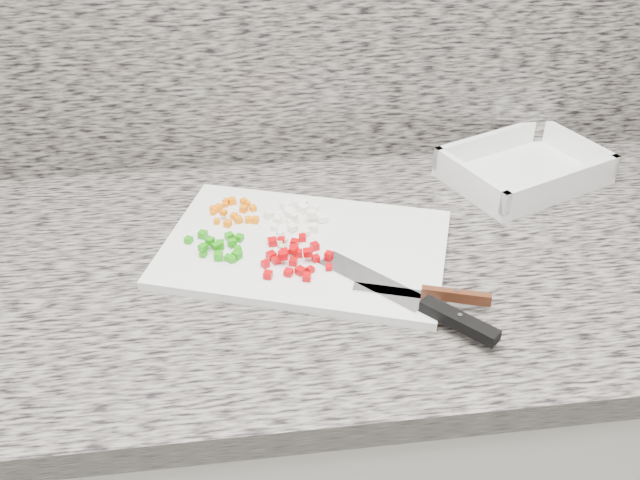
{
  "coord_description": "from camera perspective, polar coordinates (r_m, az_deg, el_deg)",
  "views": [
    {
      "loc": [
        -0.09,
        0.6,
        1.52
      ],
      "look_at": [
        0.01,
        1.43,
        0.93
      ],
      "focal_mm": 40.0,
      "sensor_mm": 36.0,
      "label": 1
    }
  ],
  "objects": [
    {
      "name": "carrot_pile",
      "position": [
        1.12,
        -6.93,
        2.3
      ],
      "size": [
        0.08,
        0.08,
        0.02
      ],
      "color": "orange",
      "rests_on": "cutting_board"
    },
    {
      "name": "countertop",
      "position": [
        1.06,
        -0.74,
        -2.21
      ],
      "size": [
        3.96,
        0.64,
        0.04
      ],
      "primitive_type": "cube",
      "color": "slate",
      "rests_on": "cabinet"
    },
    {
      "name": "tray",
      "position": [
        1.28,
        15.97,
        5.4
      ],
      "size": [
        0.3,
        0.26,
        0.05
      ],
      "rotation": [
        0.0,
        0.0,
        0.39
      ],
      "color": "white",
      "rests_on": "countertop"
    },
    {
      "name": "paring_knife",
      "position": [
        0.96,
        9.45,
        -4.33
      ],
      "size": [
        0.18,
        0.07,
        0.02
      ],
      "rotation": [
        0.0,
        0.0,
        -0.33
      ],
      "color": "silver",
      "rests_on": "cutting_board"
    },
    {
      "name": "onion_pile",
      "position": [
        1.1,
        -1.78,
        1.97
      ],
      "size": [
        0.1,
        0.1,
        0.02
      ],
      "color": "white",
      "rests_on": "cutting_board"
    },
    {
      "name": "garlic_pile",
      "position": [
        1.04,
        -2.98,
        -0.5
      ],
      "size": [
        0.04,
        0.05,
        0.01
      ],
      "color": "beige",
      "rests_on": "cutting_board"
    },
    {
      "name": "chef_knife",
      "position": [
        0.94,
        8.6,
        -5.26
      ],
      "size": [
        0.2,
        0.22,
        0.02
      ],
      "rotation": [
        0.0,
        0.0,
        -0.84
      ],
      "color": "silver",
      "rests_on": "cutting_board"
    },
    {
      "name": "green_pepper_pile",
      "position": [
        1.04,
        -7.98,
        -0.51
      ],
      "size": [
        0.09,
        0.08,
        0.02
      ],
      "color": "#1D8E0C",
      "rests_on": "cutting_board"
    },
    {
      "name": "cabinet",
      "position": [
        1.38,
        -0.6,
        -17.35
      ],
      "size": [
        3.92,
        0.62,
        0.86
      ],
      "primitive_type": "cube",
      "color": "beige",
      "rests_on": "ground"
    },
    {
      "name": "cutting_board",
      "position": [
        1.05,
        -1.22,
        -0.66
      ],
      "size": [
        0.48,
        0.39,
        0.01
      ],
      "primitive_type": "cube",
      "rotation": [
        0.0,
        0.0,
        -0.34
      ],
      "color": "silver",
      "rests_on": "countertop"
    },
    {
      "name": "red_pepper_pile",
      "position": [
        1.01,
        -2.16,
        -1.24
      ],
      "size": [
        0.11,
        0.11,
        0.02
      ],
      "color": "#C00208",
      "rests_on": "cutting_board"
    }
  ]
}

